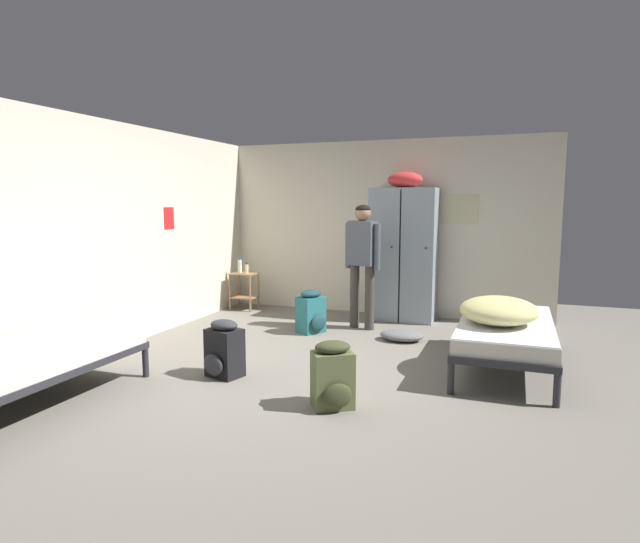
{
  "coord_description": "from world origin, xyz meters",
  "views": [
    {
      "loc": [
        1.86,
        -4.68,
        1.64
      ],
      "look_at": [
        0.0,
        0.29,
        0.95
      ],
      "focal_mm": 29.45,
      "sensor_mm": 36.0,
      "label": 1
    }
  ],
  "objects_px": {
    "shelf_unit": "(244,287)",
    "backpack_teal": "(311,313)",
    "clothes_pile_grey": "(402,335)",
    "lotion_bottle": "(247,269)",
    "person_traveler": "(362,255)",
    "backpack_olive": "(333,376)",
    "backpack_black": "(224,350)",
    "bed_right": "(506,331)",
    "water_bottle": "(240,266)",
    "bed_left_front": "(27,360)",
    "bedding_heap": "(499,310)",
    "locker_bank": "(404,251)"
  },
  "relations": [
    {
      "from": "shelf_unit",
      "to": "backpack_teal",
      "type": "height_order",
      "value": "shelf_unit"
    },
    {
      "from": "clothes_pile_grey",
      "to": "lotion_bottle",
      "type": "bearing_deg",
      "value": 159.89
    },
    {
      "from": "shelf_unit",
      "to": "clothes_pile_grey",
      "type": "distance_m",
      "value": 2.87
    },
    {
      "from": "person_traveler",
      "to": "clothes_pile_grey",
      "type": "xyz_separation_m",
      "value": [
        0.62,
        -0.43,
        -0.91
      ]
    },
    {
      "from": "backpack_olive",
      "to": "shelf_unit",
      "type": "bearing_deg",
      "value": 128.48
    },
    {
      "from": "backpack_black",
      "to": "bed_right",
      "type": "bearing_deg",
      "value": 25.61
    },
    {
      "from": "bed_right",
      "to": "clothes_pile_grey",
      "type": "distance_m",
      "value": 1.41
    },
    {
      "from": "lotion_bottle",
      "to": "water_bottle",
      "type": "bearing_deg",
      "value": 158.2
    },
    {
      "from": "backpack_olive",
      "to": "clothes_pile_grey",
      "type": "distance_m",
      "value": 2.27
    },
    {
      "from": "backpack_black",
      "to": "clothes_pile_grey",
      "type": "xyz_separation_m",
      "value": [
        1.31,
        1.9,
        -0.2
      ]
    },
    {
      "from": "bed_left_front",
      "to": "bed_right",
      "type": "bearing_deg",
      "value": 33.51
    },
    {
      "from": "bedding_heap",
      "to": "clothes_pile_grey",
      "type": "xyz_separation_m",
      "value": [
        -1.11,
        0.85,
        -0.55
      ]
    },
    {
      "from": "water_bottle",
      "to": "backpack_black",
      "type": "distance_m",
      "value": 3.28
    },
    {
      "from": "lotion_bottle",
      "to": "backpack_olive",
      "type": "xyz_separation_m",
      "value": [
        2.52,
        -3.21,
        -0.39
      ]
    },
    {
      "from": "bed_right",
      "to": "backpack_olive",
      "type": "xyz_separation_m",
      "value": [
        -1.28,
        -1.56,
        -0.12
      ]
    },
    {
      "from": "water_bottle",
      "to": "lotion_bottle",
      "type": "xyz_separation_m",
      "value": [
        0.15,
        -0.06,
        -0.03
      ]
    },
    {
      "from": "water_bottle",
      "to": "backpack_black",
      "type": "bearing_deg",
      "value": -63.63
    },
    {
      "from": "backpack_black",
      "to": "clothes_pile_grey",
      "type": "height_order",
      "value": "backpack_black"
    },
    {
      "from": "bed_right",
      "to": "locker_bank",
      "type": "bearing_deg",
      "value": 127.33
    },
    {
      "from": "locker_bank",
      "to": "bed_right",
      "type": "bearing_deg",
      "value": -52.67
    },
    {
      "from": "bed_right",
      "to": "lotion_bottle",
      "type": "relative_size",
      "value": 11.03
    },
    {
      "from": "shelf_unit",
      "to": "bedding_heap",
      "type": "height_order",
      "value": "bedding_heap"
    },
    {
      "from": "backpack_olive",
      "to": "bed_right",
      "type": "bearing_deg",
      "value": 50.7
    },
    {
      "from": "backpack_teal",
      "to": "lotion_bottle",
      "type": "bearing_deg",
      "value": 146.17
    },
    {
      "from": "backpack_teal",
      "to": "clothes_pile_grey",
      "type": "height_order",
      "value": "backpack_teal"
    },
    {
      "from": "water_bottle",
      "to": "clothes_pile_grey",
      "type": "bearing_deg",
      "value": -20.2
    },
    {
      "from": "bed_right",
      "to": "bed_left_front",
      "type": "bearing_deg",
      "value": -146.49
    },
    {
      "from": "bed_left_front",
      "to": "clothes_pile_grey",
      "type": "bearing_deg",
      "value": 51.85
    },
    {
      "from": "bed_left_front",
      "to": "backpack_teal",
      "type": "bearing_deg",
      "value": 67.62
    },
    {
      "from": "shelf_unit",
      "to": "bed_right",
      "type": "bearing_deg",
      "value": -23.66
    },
    {
      "from": "locker_bank",
      "to": "backpack_black",
      "type": "height_order",
      "value": "locker_bank"
    },
    {
      "from": "bed_right",
      "to": "water_bottle",
      "type": "height_order",
      "value": "water_bottle"
    },
    {
      "from": "locker_bank",
      "to": "water_bottle",
      "type": "distance_m",
      "value": 2.55
    },
    {
      "from": "bed_right",
      "to": "backpack_black",
      "type": "distance_m",
      "value": 2.77
    },
    {
      "from": "lotion_bottle",
      "to": "backpack_black",
      "type": "bearing_deg",
      "value": -65.6
    },
    {
      "from": "person_traveler",
      "to": "bed_left_front",
      "type": "bearing_deg",
      "value": -117.14
    },
    {
      "from": "bedding_heap",
      "to": "backpack_teal",
      "type": "height_order",
      "value": "bedding_heap"
    },
    {
      "from": "bed_left_front",
      "to": "water_bottle",
      "type": "xyz_separation_m",
      "value": [
        -0.33,
        4.1,
        0.29
      ]
    },
    {
      "from": "locker_bank",
      "to": "clothes_pile_grey",
      "type": "bearing_deg",
      "value": -78.71
    },
    {
      "from": "locker_bank",
      "to": "clothes_pile_grey",
      "type": "relative_size",
      "value": 3.98
    },
    {
      "from": "shelf_unit",
      "to": "backpack_olive",
      "type": "relative_size",
      "value": 1.04
    },
    {
      "from": "shelf_unit",
      "to": "person_traveler",
      "type": "bearing_deg",
      "value": -15.28
    },
    {
      "from": "backpack_teal",
      "to": "person_traveler",
      "type": "bearing_deg",
      "value": 39.67
    },
    {
      "from": "bed_right",
      "to": "shelf_unit",
      "type": "bearing_deg",
      "value": 156.34
    },
    {
      "from": "bed_left_front",
      "to": "person_traveler",
      "type": "distance_m",
      "value": 4.0
    },
    {
      "from": "shelf_unit",
      "to": "lotion_bottle",
      "type": "xyz_separation_m",
      "value": [
        0.07,
        -0.04,
        0.3
      ]
    },
    {
      "from": "shelf_unit",
      "to": "backpack_olive",
      "type": "height_order",
      "value": "shelf_unit"
    },
    {
      "from": "lotion_bottle",
      "to": "backpack_olive",
      "type": "height_order",
      "value": "lotion_bottle"
    },
    {
      "from": "person_traveler",
      "to": "bed_right",
      "type": "bearing_deg",
      "value": -32.05
    },
    {
      "from": "locker_bank",
      "to": "bed_right",
      "type": "xyz_separation_m",
      "value": [
        1.42,
        -1.86,
        -0.59
      ]
    }
  ]
}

